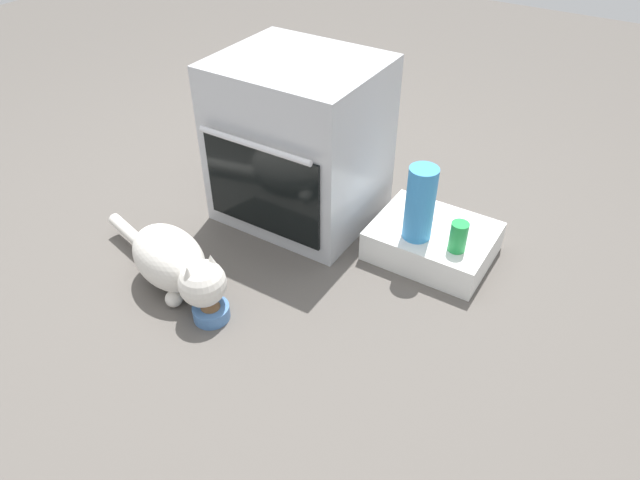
{
  "coord_description": "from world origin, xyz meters",
  "views": [
    {
      "loc": [
        1.17,
        -1.39,
        1.49
      ],
      "look_at": [
        0.33,
        -0.05,
        0.25
      ],
      "focal_mm": 32.41,
      "sensor_mm": 36.0,
      "label": 1
    }
  ],
  "objects_px": {
    "soda_can": "(458,237)",
    "water_bottle": "(420,204)",
    "oven": "(300,142)",
    "pantry_cabinet": "(432,241)",
    "cat": "(175,263)",
    "food_bowl": "(211,311)"
  },
  "relations": [
    {
      "from": "cat",
      "to": "oven",
      "type": "bearing_deg",
      "value": 95.57
    },
    {
      "from": "cat",
      "to": "soda_can",
      "type": "height_order",
      "value": "soda_can"
    },
    {
      "from": "pantry_cabinet",
      "to": "cat",
      "type": "height_order",
      "value": "cat"
    },
    {
      "from": "food_bowl",
      "to": "cat",
      "type": "bearing_deg",
      "value": 165.73
    },
    {
      "from": "pantry_cabinet",
      "to": "food_bowl",
      "type": "height_order",
      "value": "pantry_cabinet"
    },
    {
      "from": "pantry_cabinet",
      "to": "oven",
      "type": "bearing_deg",
      "value": -177.82
    },
    {
      "from": "food_bowl",
      "to": "soda_can",
      "type": "distance_m",
      "value": 0.94
    },
    {
      "from": "oven",
      "to": "cat",
      "type": "relative_size",
      "value": 0.94
    },
    {
      "from": "oven",
      "to": "water_bottle",
      "type": "xyz_separation_m",
      "value": [
        0.57,
        -0.06,
        -0.06
      ]
    },
    {
      "from": "oven",
      "to": "soda_can",
      "type": "distance_m",
      "value": 0.75
    },
    {
      "from": "soda_can",
      "to": "water_bottle",
      "type": "height_order",
      "value": "water_bottle"
    },
    {
      "from": "soda_can",
      "to": "water_bottle",
      "type": "relative_size",
      "value": 0.4
    },
    {
      "from": "soda_can",
      "to": "water_bottle",
      "type": "bearing_deg",
      "value": -179.31
    },
    {
      "from": "water_bottle",
      "to": "pantry_cabinet",
      "type": "bearing_deg",
      "value": 63.27
    },
    {
      "from": "soda_can",
      "to": "cat",
      "type": "bearing_deg",
      "value": -143.71
    },
    {
      "from": "pantry_cabinet",
      "to": "food_bowl",
      "type": "xyz_separation_m",
      "value": [
        -0.52,
        -0.75,
        -0.03
      ]
    },
    {
      "from": "oven",
      "to": "food_bowl",
      "type": "distance_m",
      "value": 0.79
    },
    {
      "from": "food_bowl",
      "to": "cat",
      "type": "distance_m",
      "value": 0.23
    },
    {
      "from": "oven",
      "to": "cat",
      "type": "height_order",
      "value": "oven"
    },
    {
      "from": "water_bottle",
      "to": "oven",
      "type": "bearing_deg",
      "value": 174.16
    },
    {
      "from": "food_bowl",
      "to": "water_bottle",
      "type": "relative_size",
      "value": 0.44
    },
    {
      "from": "cat",
      "to": "water_bottle",
      "type": "distance_m",
      "value": 0.93
    }
  ]
}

